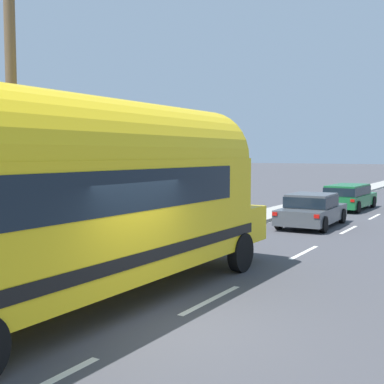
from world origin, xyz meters
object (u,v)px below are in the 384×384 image
Objects in this scene: painted_bus at (69,192)px; car_lead at (312,209)px; car_second at (349,195)px; utility_pole at (11,89)px.

car_lead is at bearing 89.08° from painted_bus.
utility_pole is at bearing -96.60° from car_second.
utility_pole is 0.70× the size of painted_bus.
painted_bus is at bearing -89.89° from car_second.
painted_bus is at bearing -16.20° from utility_pole.
car_lead is 0.95× the size of car_second.
painted_bus is (2.36, -0.68, -2.12)m from utility_pole.
utility_pole reaches higher than car_second.
car_lead is at bearing 78.74° from utility_pole.
utility_pole is 13.69m from car_lead.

